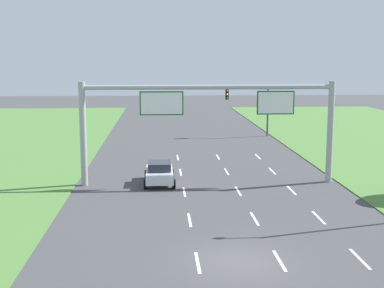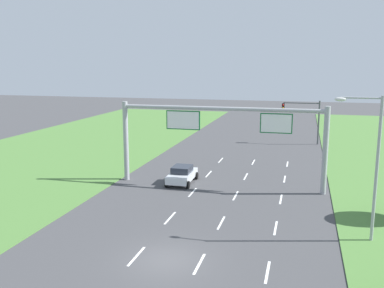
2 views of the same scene
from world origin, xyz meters
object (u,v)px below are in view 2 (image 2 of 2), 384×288
object	(u,v)px
traffic_light_mast	(303,114)
sign_gantry	(221,129)
car_near_red	(182,174)
street_lamp	(371,156)

from	to	relation	value
traffic_light_mast	sign_gantry	bearing A→B (deg)	-106.55
sign_gantry	car_near_red	bearing A→B (deg)	176.15
sign_gantry	street_lamp	world-z (taller)	street_lamp
sign_gantry	traffic_light_mast	size ratio (longest dim) A/B	3.08
traffic_light_mast	street_lamp	distance (m)	31.04
car_near_red	street_lamp	bearing A→B (deg)	-33.82
car_near_red	traffic_light_mast	distance (m)	24.06
car_near_red	sign_gantry	bearing A→B (deg)	-4.22
traffic_light_mast	street_lamp	bearing A→B (deg)	-82.94
car_near_red	sign_gantry	distance (m)	5.36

